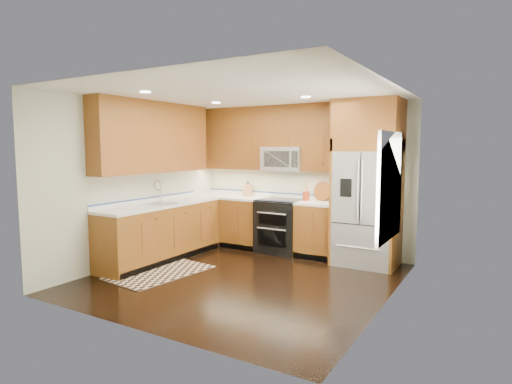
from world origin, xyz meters
The scene contains 16 objects.
ground centered at (0.00, 0.00, 0.00)m, with size 4.00×4.00×0.00m, color black.
wall_back centered at (0.00, 2.00, 1.30)m, with size 4.00×0.02×2.60m, color #BABCA9.
wall_left centered at (-2.00, 0.00, 1.30)m, with size 0.02×4.00×2.60m, color #BABCA9.
wall_right centered at (2.00, 0.00, 1.30)m, with size 0.02×4.00×2.60m, color #BABCA9.
window centered at (1.98, 0.20, 1.40)m, with size 0.04×1.10×1.30m.
base_cabinets centered at (-1.23, 0.90, 0.45)m, with size 2.85×3.00×0.90m.
countertop centered at (-1.09, 1.01, 0.92)m, with size 2.86×3.01×0.04m.
upper_cabinets centered at (-1.15, 1.09, 2.02)m, with size 2.85×3.00×1.15m.
range centered at (-0.25, 1.67, 0.47)m, with size 0.76×0.67×0.95m.
microwave centered at (-0.25, 1.80, 1.66)m, with size 0.76×0.40×0.42m.
refrigerator centered at (1.30, 1.63, 1.30)m, with size 0.98×0.75×2.60m.
sink_faucet centered at (-1.73, 0.23, 0.99)m, with size 0.54×0.44×0.37m.
rug centered at (-1.20, -0.39, 0.01)m, with size 0.88×1.47×0.01m, color black.
knife_block centered at (-1.06, 1.88, 1.06)m, with size 0.14×0.17×0.28m.
utensil_crock centered at (0.19, 1.79, 1.06)m, with size 0.15×0.15×0.34m.
cutting_board centered at (0.43, 1.94, 0.95)m, with size 0.34×0.34×0.02m, color brown.
Camera 1 is at (3.18, -5.01, 1.87)m, focal length 30.00 mm.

